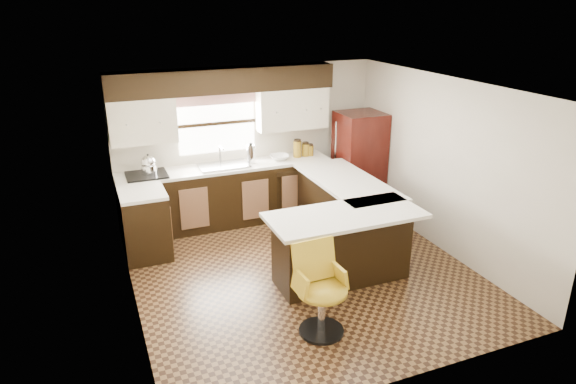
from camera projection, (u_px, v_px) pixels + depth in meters
name	position (u px, v px, depth m)	size (l,w,h in m)	color
floor	(303.00, 272.00, 6.70)	(4.40, 4.40, 0.00)	#49301A
ceiling	(305.00, 87.00, 5.85)	(4.40, 4.40, 0.00)	silver
wall_back	(248.00, 142.00, 8.18)	(4.40, 4.40, 0.00)	beige
wall_front	(407.00, 268.00, 4.37)	(4.40, 4.40, 0.00)	beige
wall_left	(126.00, 211.00, 5.53)	(4.40, 4.40, 0.00)	beige
wall_right	(444.00, 166.00, 7.01)	(4.40, 4.40, 0.00)	beige
base_cab_back	(228.00, 196.00, 8.03)	(3.30, 0.60, 0.90)	black
base_cab_left	(145.00, 225.00, 6.99)	(0.60, 0.70, 0.90)	black
counter_back	(227.00, 167.00, 7.86)	(3.30, 0.60, 0.04)	silver
counter_left	(142.00, 193.00, 6.82)	(0.60, 0.70, 0.04)	silver
soffit	(224.00, 80.00, 7.52)	(3.40, 0.35, 0.36)	black
upper_cab_left	(142.00, 121.00, 7.27)	(0.94, 0.35, 0.64)	beige
upper_cab_right	(292.00, 108.00, 8.08)	(1.14, 0.35, 0.64)	beige
window_pane	(217.00, 123.00, 7.86)	(1.20, 0.02, 0.90)	white
valance	(216.00, 98.00, 7.69)	(1.30, 0.06, 0.18)	#D19B93
sink	(224.00, 166.00, 7.81)	(0.75, 0.45, 0.03)	#B2B2B7
dishwasher	(294.00, 194.00, 8.14)	(0.58, 0.03, 0.78)	black
cooktop	(147.00, 175.00, 7.41)	(0.58, 0.50, 0.03)	black
peninsula_long	(343.00, 213.00, 7.40)	(0.60, 1.95, 0.90)	black
peninsula_return	(342.00, 247.00, 6.37)	(1.65, 0.60, 0.90)	black
counter_pen_long	(347.00, 181.00, 7.25)	(0.84, 1.95, 0.04)	silver
counter_pen_return	(345.00, 215.00, 6.12)	(1.89, 0.84, 0.04)	silver
refrigerator	(359.00, 162.00, 8.45)	(0.70, 0.68, 1.64)	#360D09
bar_chair	(322.00, 292.00, 5.32)	(0.53, 0.53, 0.99)	gold
kettle	(149.00, 164.00, 7.37)	(0.22, 0.22, 0.30)	silver
percolator	(251.00, 154.00, 7.94)	(0.13, 0.13, 0.29)	silver
mixing_bowl	(279.00, 157.00, 8.14)	(0.30, 0.30, 0.07)	white
canister_large	(297.00, 149.00, 8.24)	(0.13, 0.13, 0.26)	#836215
canister_med	(306.00, 150.00, 8.30)	(0.12, 0.12, 0.20)	#836215
canister_small	(310.00, 151.00, 8.34)	(0.12, 0.12, 0.17)	#836215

